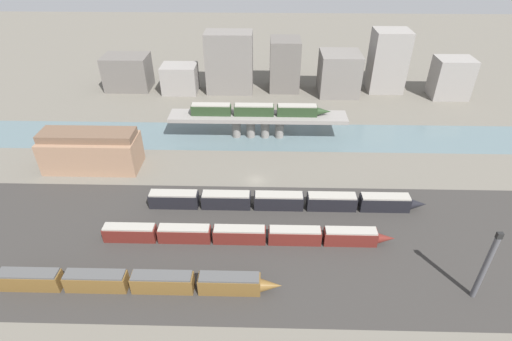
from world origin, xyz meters
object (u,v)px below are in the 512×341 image
at_px(train_yard_near, 136,282).
at_px(train_yard_far, 285,201).
at_px(train_yard_mid, 245,235).
at_px(warehouse_building, 91,151).
at_px(signal_tower, 485,267).
at_px(train_on_bridge, 259,110).

xyz_separation_m(train_yard_near, train_yard_far, (29.16, 25.62, 0.01)).
relative_size(train_yard_mid, train_yard_far, 0.95).
distance_m(warehouse_building, signal_tower, 97.57).
xyz_separation_m(train_yard_near, signal_tower, (63.99, -0.07, 5.85)).
relative_size(train_on_bridge, warehouse_building, 1.66).
height_order(train_yard_near, signal_tower, signal_tower).
relative_size(train_yard_near, train_yard_mid, 0.85).
bearing_deg(train_yard_far, train_yard_mid, -126.85).
xyz_separation_m(train_on_bridge, warehouse_building, (-46.04, -18.83, -3.98)).
xyz_separation_m(train_yard_mid, warehouse_building, (-43.91, 28.93, 3.49)).
distance_m(train_yard_near, signal_tower, 64.25).
bearing_deg(signal_tower, train_on_bridge, 124.16).
bearing_deg(train_yard_mid, train_on_bridge, 87.45).
distance_m(train_on_bridge, signal_tower, 74.27).
distance_m(train_yard_far, signal_tower, 43.67).
bearing_deg(warehouse_building, train_yard_mid, -33.37).
relative_size(train_yard_near, signal_tower, 3.39).
height_order(train_yard_near, train_yard_far, train_yard_far).
height_order(train_on_bridge, warehouse_building, warehouse_building).
distance_m(train_yard_near, train_yard_far, 38.81).
bearing_deg(train_yard_far, train_yard_near, -138.70).
xyz_separation_m(train_on_bridge, signal_tower, (41.70, -61.45, -1.51)).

